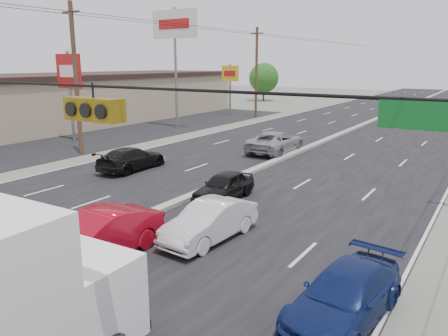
# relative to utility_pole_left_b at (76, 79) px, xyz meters

# --- Properties ---
(road_surface) EXTENTS (20.00, 160.00, 0.02)m
(road_surface) POSITION_rel_utility_pole_left_b_xyz_m (12.50, 15.00, -5.11)
(road_surface) COLOR black
(road_surface) RESTS_ON ground
(center_median) EXTENTS (0.50, 160.00, 0.20)m
(center_median) POSITION_rel_utility_pole_left_b_xyz_m (12.50, 15.00, -5.01)
(center_median) COLOR gray
(center_median) RESTS_ON ground
(strip_mall) EXTENTS (12.00, 42.00, 4.60)m
(strip_mall) POSITION_rel_utility_pole_left_b_xyz_m (-13.50, 10.00, -2.81)
(strip_mall) COLOR tan
(strip_mall) RESTS_ON ground
(parking_lot) EXTENTS (10.00, 42.00, 0.02)m
(parking_lot) POSITION_rel_utility_pole_left_b_xyz_m (-4.50, 10.00, -5.11)
(parking_lot) COLOR black
(parking_lot) RESTS_ON ground
(utility_pole_left_b) EXTENTS (1.60, 0.30, 10.00)m
(utility_pole_left_b) POSITION_rel_utility_pole_left_b_xyz_m (0.00, 0.00, 0.00)
(utility_pole_left_b) COLOR #422D1E
(utility_pole_left_b) RESTS_ON ground
(utility_pole_left_c) EXTENTS (1.60, 0.30, 10.00)m
(utility_pole_left_c) POSITION_rel_utility_pole_left_b_xyz_m (0.00, 25.00, 0.00)
(utility_pole_left_c) COLOR #422D1E
(utility_pole_left_c) RESTS_ON ground
(pole_sign_mid) EXTENTS (2.60, 0.25, 7.00)m
(pole_sign_mid) POSITION_rel_utility_pole_left_b_xyz_m (-4.50, 3.00, 0.01)
(pole_sign_mid) COLOR slate
(pole_sign_mid) RESTS_ON ground
(pole_sign_billboard) EXTENTS (5.00, 0.25, 11.00)m
(pole_sign_billboard) POSITION_rel_utility_pole_left_b_xyz_m (-2.00, 13.00, 3.76)
(pole_sign_billboard) COLOR slate
(pole_sign_billboard) RESTS_ON ground
(pole_sign_far) EXTENTS (2.20, 0.25, 6.00)m
(pole_sign_far) POSITION_rel_utility_pole_left_b_xyz_m (-3.50, 25.00, -0.70)
(pole_sign_far) COLOR slate
(pole_sign_far) RESTS_ON ground
(tree_left_far) EXTENTS (4.80, 4.80, 6.12)m
(tree_left_far) POSITION_rel_utility_pole_left_b_xyz_m (-9.50, 45.00, -1.39)
(tree_left_far) COLOR #382619
(tree_left_far) RESTS_ON ground
(red_sedan) EXTENTS (1.74, 4.73, 1.55)m
(red_sedan) POSITION_rel_utility_pole_left_b_xyz_m (13.90, -10.86, -4.33)
(red_sedan) COLOR #A60A1B
(red_sedan) RESTS_ON ground
(queue_car_a) EXTENTS (1.57, 3.75, 1.27)m
(queue_car_a) POSITION_rel_utility_pole_left_b_xyz_m (13.90, -3.41, -4.47)
(queue_car_a) COLOR black
(queue_car_a) RESTS_ON ground
(queue_car_b) EXTENTS (1.71, 4.22, 1.36)m
(queue_car_b) POSITION_rel_utility_pole_left_b_xyz_m (16.00, -7.61, -4.43)
(queue_car_b) COLOR silver
(queue_car_b) RESTS_ON ground
(queue_car_d) EXTENTS (2.22, 4.50, 1.26)m
(queue_car_d) POSITION_rel_utility_pole_left_b_xyz_m (21.57, -9.92, -4.48)
(queue_car_d) COLOR #101D50
(queue_car_d) RESTS_ON ground
(oncoming_near) EXTENTS (2.00, 4.65, 1.33)m
(oncoming_near) POSITION_rel_utility_pole_left_b_xyz_m (6.25, -1.51, -4.44)
(oncoming_near) COLOR black
(oncoming_near) RESTS_ON ground
(oncoming_far) EXTENTS (2.65, 5.49, 1.51)m
(oncoming_far) POSITION_rel_utility_pole_left_b_xyz_m (11.10, 7.60, -4.35)
(oncoming_far) COLOR gray
(oncoming_far) RESTS_ON ground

